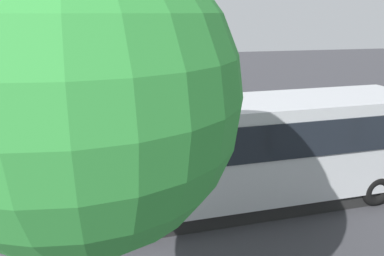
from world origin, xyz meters
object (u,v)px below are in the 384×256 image
object	(u,v)px
spectator_left	(209,144)
parked_motorcycle_silver	(202,167)
tour_bus	(250,154)
tree_centre	(82,73)
spectator_far_left	(244,143)
parked_motorcycle_dark	(296,159)
spectator_centre	(182,148)
stunt_motorcycle	(156,115)

from	to	relation	value
spectator_left	parked_motorcycle_silver	world-z (taller)	spectator_left
tour_bus	tree_centre	bearing A→B (deg)	48.20
spectator_far_left	parked_motorcycle_dark	bearing A→B (deg)	159.05
parked_motorcycle_silver	tree_centre	size ratio (longest dim) A/B	0.28
tour_bus	spectator_centre	world-z (taller)	tour_bus
spectator_centre	tree_centre	size ratio (longest dim) A/B	0.23
parked_motorcycle_dark	tree_centre	xyz separation A→B (m)	(6.93, 6.77, 4.46)
parked_motorcycle_dark	spectator_centre	bearing A→B (deg)	-9.96
spectator_left	parked_motorcycle_dark	xyz separation A→B (m)	(-3.13, 0.76, -0.58)
spectator_centre	spectator_left	bearing A→B (deg)	-178.33
parked_motorcycle_dark	tree_centre	world-z (taller)	tree_centre
tour_bus	spectator_centre	distance (m)	3.15
tour_bus	spectator_far_left	size ratio (longest dim) A/B	6.09
spectator_left	spectator_centre	bearing A→B (deg)	1.67
tree_centre	parked_motorcycle_silver	bearing A→B (deg)	-116.32
spectator_far_left	parked_motorcycle_dark	world-z (taller)	spectator_far_left
spectator_far_left	tree_centre	world-z (taller)	tree_centre
spectator_centre	parked_motorcycle_dark	xyz separation A→B (m)	(-4.17, 0.73, -0.50)
tour_bus	parked_motorcycle_silver	world-z (taller)	tour_bus
stunt_motorcycle	spectator_far_left	bearing A→B (deg)	120.68
spectator_left	tree_centre	size ratio (longest dim) A/B	0.24
parked_motorcycle_silver	parked_motorcycle_dark	size ratio (longest dim) A/B	1.00
spectator_left	stunt_motorcycle	distance (m)	4.66
spectator_far_left	parked_motorcycle_silver	world-z (taller)	spectator_far_left
spectator_far_left	tree_centre	distance (m)	9.86
parked_motorcycle_silver	spectator_left	bearing A→B (deg)	-120.90
parked_motorcycle_dark	stunt_motorcycle	world-z (taller)	stunt_motorcycle
spectator_far_left	spectator_left	xyz separation A→B (m)	(1.35, -0.08, 0.03)
spectator_far_left	spectator_centre	world-z (taller)	spectator_far_left
spectator_centre	tour_bus	bearing A→B (deg)	120.62
tour_bus	spectator_centre	bearing A→B (deg)	-59.38
spectator_centre	parked_motorcycle_silver	world-z (taller)	spectator_centre
spectator_far_left	spectator_left	size ratio (longest dim) A/B	0.98
spectator_left	spectator_centre	xyz separation A→B (m)	(1.03, 0.03, -0.08)
parked_motorcycle_silver	tree_centre	world-z (taller)	tree_centre
spectator_far_left	spectator_left	distance (m)	1.35
spectator_centre	stunt_motorcycle	world-z (taller)	stunt_motorcycle
parked_motorcycle_silver	tree_centre	distance (m)	8.81
parked_motorcycle_silver	parked_motorcycle_dark	xyz separation A→B (m)	(-3.56, 0.05, 0.00)
parked_motorcycle_dark	tree_centre	size ratio (longest dim) A/B	0.28
spectator_far_left	tree_centre	size ratio (longest dim) A/B	0.24
spectator_left	stunt_motorcycle	world-z (taller)	stunt_motorcycle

